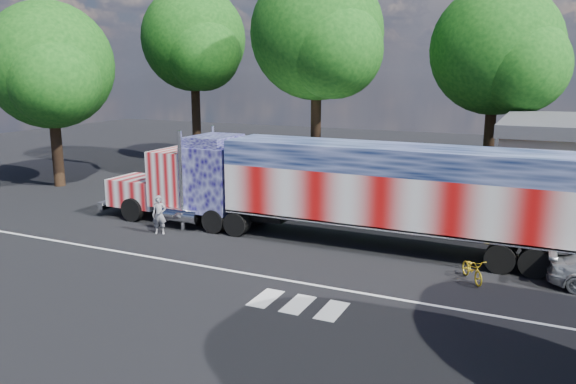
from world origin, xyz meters
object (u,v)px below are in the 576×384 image
at_px(woman, 159,215).
at_px(tree_nw_a, 195,40).
at_px(coach_bus, 284,164).
at_px(tree_n_mid, 319,34).
at_px(semi_truck, 328,187).
at_px(bicycle, 472,269).
at_px(tree_w_a, 51,66).
at_px(tree_ne_a, 498,51).

relative_size(woman, tree_nw_a, 0.13).
bearing_deg(coach_bus, tree_n_mid, 72.65).
xyz_separation_m(semi_truck, woman, (-7.53, -2.46, -1.55)).
distance_m(coach_bus, bicycle, 17.91).
relative_size(tree_nw_a, tree_w_a, 1.18).
relative_size(tree_nw_a, tree_ne_a, 1.09).
distance_m(coach_bus, woman, 11.90).
relative_size(coach_bus, tree_nw_a, 0.78).
bearing_deg(woman, tree_n_mid, 60.26).
bearing_deg(semi_truck, tree_w_a, 169.44).
xyz_separation_m(semi_truck, bicycle, (6.65, -2.54, -2.04)).
relative_size(tree_w_a, tree_ne_a, 0.92).
relative_size(semi_truck, bicycle, 13.50).
xyz_separation_m(tree_w_a, tree_ne_a, (25.91, 11.75, 0.95)).
bearing_deg(tree_nw_a, coach_bus, -28.89).
bearing_deg(bicycle, coach_bus, 107.24).
relative_size(tree_nw_a, tree_n_mid, 0.98).
distance_m(semi_truck, tree_n_mid, 15.69).
xyz_separation_m(tree_nw_a, tree_n_mid, (11.52, -2.56, -0.01)).
bearing_deg(coach_bus, tree_nw_a, 151.11).
bearing_deg(tree_nw_a, woman, -61.37).
distance_m(coach_bus, tree_nw_a, 14.57).
distance_m(woman, tree_nw_a, 22.02).
bearing_deg(tree_ne_a, tree_n_mid, -164.93).
bearing_deg(bicycle, tree_n_mid, 98.15).
distance_m(bicycle, tree_nw_a, 31.16).
bearing_deg(semi_truck, tree_ne_a, 70.98).
height_order(bicycle, tree_n_mid, tree_n_mid).
relative_size(tree_n_mid, tree_ne_a, 1.11).
xyz_separation_m(bicycle, tree_n_mid, (-12.30, 15.15, 9.46)).
bearing_deg(coach_bus, bicycle, -41.85).
relative_size(coach_bus, tree_ne_a, 0.85).
bearing_deg(tree_ne_a, coach_bus, -152.72).
xyz_separation_m(semi_truck, tree_ne_a, (5.37, 15.58, 6.30)).
bearing_deg(woman, tree_nw_a, 96.04).
distance_m(semi_truck, tree_nw_a, 24.09).
bearing_deg(bicycle, tree_nw_a, 112.44).
distance_m(woman, tree_ne_a, 23.53).
bearing_deg(semi_truck, woman, -161.90).
xyz_separation_m(semi_truck, tree_nw_a, (-17.16, 15.18, 7.44)).
distance_m(semi_truck, tree_ne_a, 17.64).
xyz_separation_m(coach_bus, tree_ne_a, (12.03, 6.20, 7.12)).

